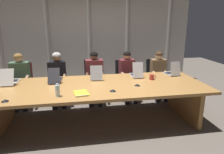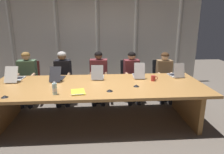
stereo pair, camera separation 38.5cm
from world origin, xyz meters
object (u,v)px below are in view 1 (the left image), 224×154
Objects in this scene: laptop_left_mid at (55,78)px; conference_mic_right_side at (137,85)px; person_left_end at (20,77)px; laptop_left_end at (10,80)px; person_left_mid at (58,76)px; spiral_notepad at (81,93)px; laptop_right_mid at (136,74)px; office_chair_right_mid at (126,84)px; person_right_end at (159,72)px; conference_mic_left_side at (5,100)px; person_center at (95,74)px; laptop_right_end at (172,72)px; laptop_center at (96,76)px; office_chair_center at (94,85)px; water_bottle_primary at (58,91)px; office_chair_left_mid at (58,87)px; coffee_mug_far at (152,77)px; office_chair_left_end at (23,89)px; conference_mic_middle at (113,90)px; office_chair_right_end at (156,82)px; person_right_mid at (128,73)px.

conference_mic_right_side is at bearing -106.24° from laptop_left_mid.
person_left_end is at bearing 152.20° from conference_mic_right_side.
laptop_left_end is 0.41× the size of person_left_mid.
laptop_right_mid is at bearing 26.53° from spiral_notepad.
person_right_end is (0.81, -0.16, 0.31)m from office_chair_right_mid.
person_right_end is at bearing 27.41° from spiral_notepad.
spiral_notepad is (1.11, 0.14, -0.01)m from conference_mic_left_side.
laptop_right_end is at bearing 72.77° from person_center.
laptop_center reaches higher than office_chair_center.
laptop_right_mid is at bearing 30.70° from water_bottle_primary.
office_chair_left_mid is at bearing 138.08° from conference_mic_right_side.
laptop_left_mid is 1.90m from coffee_mug_far.
person_left_end is at bearing -92.93° from person_left_mid.
office_chair_left_end is 0.79m from office_chair_left_mid.
office_chair_center is 4.70× the size of water_bottle_primary.
office_chair_left_mid is 0.37m from person_left_mid.
person_right_end is at bearing 87.23° from person_left_mid.
person_left_end is 10.99× the size of conference_mic_left_side.
conference_mic_middle is at bearing -148.72° from coffee_mug_far.
laptop_center is 1.75m from person_right_end.
coffee_mug_far is (2.72, -0.24, -0.01)m from laptop_left_end.
laptop_right_mid is 0.48× the size of office_chair_right_end.
conference_mic_middle is (-0.65, -0.83, -0.05)m from laptop_right_mid.
conference_mic_left_side is at bearing -41.33° from office_chair_center.
conference_mic_right_side is at bearing 60.66° from person_left_end.
coffee_mug_far is at bearing 19.48° from water_bottle_primary.
office_chair_left_end is 0.80× the size of person_right_mid.
person_left_end is (0.00, -0.15, 0.33)m from office_chair_left_end.
laptop_right_mid is 0.80m from laptop_right_end.
coffee_mug_far reaches higher than conference_mic_left_side.
laptop_center is 3.61× the size of conference_mic_left_side.
conference_mic_middle is at bearing 4.65° from office_chair_center.
laptop_right_mid reaches higher than office_chair_right_mid.
office_chair_right_mid is at bearing -70.04° from laptop_left_end.
spiral_notepad is (-0.35, -1.47, 0.09)m from person_center.
office_chair_right_mid is at bearing 68.91° from conference_mic_middle.
office_chair_left_end is 0.97× the size of office_chair_center.
water_bottle_primary is (0.11, -0.85, 0.04)m from laptop_left_mid.
laptop_left_end is 1.23× the size of laptop_right_end.
office_chair_center is 1.04× the size of office_chair_right_mid.
laptop_left_mid is at bearing -1.37° from person_left_mid.
person_right_mid is at bearing 42.31° from spiral_notepad.
office_chair_center is 1.04× the size of office_chair_right_end.
conference_mic_left_side and conference_mic_right_side have the same top height.
laptop_right_mid is at bearing -48.73° from person_right_end.
office_chair_left_mid is (-1.69, 0.77, -0.47)m from laptop_right_mid.
office_chair_left_end is at bearing -89.72° from person_right_end.
laptop_right_mid is at bearing 59.97° from office_chair_left_mid.
laptop_left_end is 0.93m from office_chair_left_end.
office_chair_center is 0.81× the size of person_left_end.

